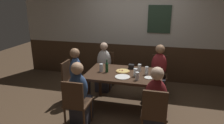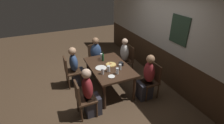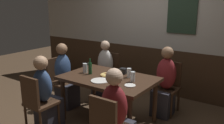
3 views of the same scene
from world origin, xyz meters
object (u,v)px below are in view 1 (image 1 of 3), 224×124
(person_left_near, at_px, (80,98))
(beer_glass_tall, at_px, (101,68))
(person_left_far, at_px, (104,71))
(pint_glass_pale, at_px, (136,73))
(plate_white_small, at_px, (149,78))
(pint_glass_amber, at_px, (139,68))
(person_right_far, at_px, (158,75))
(beer_bottle_green, at_px, (107,67))
(chair_head_west, at_px, (71,79))
(pint_glass_stout, at_px, (147,71))
(tumbler_short, at_px, (137,77))
(person_head_west, at_px, (78,80))
(chair_right_near, at_px, (154,112))
(plate_white_large, at_px, (122,77))
(condiment_caddy, at_px, (131,67))
(chair_right_far, at_px, (159,72))
(chair_left_far, at_px, (106,68))
(chair_left_near, at_px, (76,102))
(person_right_near, at_px, (155,106))
(pizza, at_px, (123,71))
(dining_table, at_px, (124,77))

(person_left_near, bearing_deg, beer_glass_tall, 75.67)
(person_left_far, height_order, pint_glass_pale, person_left_far)
(plate_white_small, bearing_deg, pint_glass_amber, 123.32)
(person_right_far, xyz_separation_m, beer_bottle_green, (-0.98, -0.76, 0.34))
(chair_head_west, xyz_separation_m, beer_glass_tall, (0.68, -0.03, 0.31))
(pint_glass_stout, bearing_deg, person_right_far, 73.19)
(person_left_far, relative_size, person_right_far, 0.98)
(tumbler_short, xyz_separation_m, pint_glass_amber, (-0.02, 0.46, -0.00))
(person_head_west, height_order, beer_glass_tall, person_head_west)
(chair_right_near, height_order, beer_glass_tall, beer_glass_tall)
(beer_glass_tall, bearing_deg, pint_glass_stout, 3.06)
(person_left_near, bearing_deg, plate_white_large, 37.56)
(condiment_caddy, bearing_deg, plate_white_large, -98.62)
(chair_right_far, bearing_deg, chair_head_west, -153.48)
(person_right_far, distance_m, pint_glass_amber, 0.73)
(person_right_far, bearing_deg, chair_left_far, 172.81)
(tumbler_short, bearing_deg, condiment_caddy, 108.83)
(tumbler_short, relative_size, plate_white_small, 0.92)
(plate_white_large, bearing_deg, chair_right_far, 60.57)
(person_right_far, distance_m, person_head_west, 1.78)
(chair_left_near, xyz_separation_m, person_right_near, (1.28, 0.16, -0.00))
(chair_left_far, xyz_separation_m, person_left_near, (-0.00, -1.61, -0.01))
(chair_head_west, relative_size, tumbler_short, 6.03)
(pizza, distance_m, pint_glass_pale, 0.34)
(condiment_caddy, bearing_deg, person_left_far, 149.18)
(beer_bottle_green, bearing_deg, person_right_far, 37.80)
(chair_head_west, bearing_deg, person_left_far, 55.30)
(pint_glass_amber, bearing_deg, person_right_near, -67.66)
(dining_table, relative_size, chair_left_near, 1.65)
(dining_table, bearing_deg, chair_left_far, 125.72)
(person_left_far, relative_size, person_head_west, 0.98)
(chair_right_far, height_order, person_right_far, person_right_far)
(chair_right_far, height_order, person_right_near, person_right_near)
(pint_glass_stout, bearing_deg, tumbler_short, -113.70)
(chair_right_near, distance_m, beer_glass_tall, 1.43)
(person_left_far, bearing_deg, person_left_near, -90.00)
(pizza, height_order, condiment_caddy, condiment_caddy)
(chair_head_west, relative_size, plate_white_large, 3.17)
(chair_right_near, distance_m, chair_right_far, 1.78)
(chair_left_far, relative_size, beer_glass_tall, 5.55)
(beer_bottle_green, bearing_deg, plate_white_small, -8.00)
(person_left_near, distance_m, pint_glass_pale, 1.11)
(tumbler_short, distance_m, beer_bottle_green, 0.68)
(person_right_far, distance_m, person_left_near, 1.94)
(pint_glass_amber, bearing_deg, chair_right_near, -70.80)
(chair_head_west, distance_m, person_left_far, 0.88)
(chair_left_near, distance_m, beer_glass_tall, 0.93)
(beer_glass_tall, bearing_deg, plate_white_small, -7.46)
(person_head_west, xyz_separation_m, pint_glass_pale, (1.22, -0.12, 0.31))
(person_left_far, bearing_deg, chair_left_far, 90.00)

